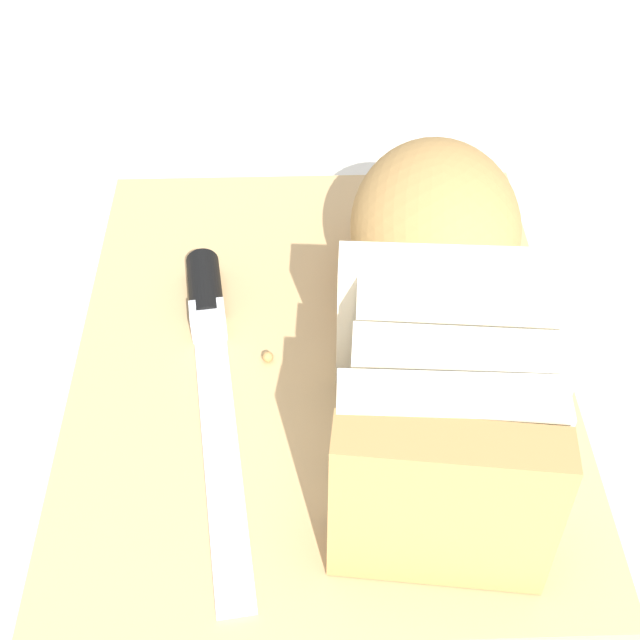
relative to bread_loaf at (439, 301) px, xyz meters
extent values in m
plane|color=silver|center=(-0.01, -0.07, -0.07)|extent=(3.00, 3.00, 0.00)
cube|color=tan|center=(-0.01, -0.07, -0.06)|extent=(0.39, 0.32, 0.02)
ellipsoid|color=tan|center=(-0.07, 0.01, 0.00)|extent=(0.16, 0.13, 0.10)
cube|color=#F2E8CC|center=(0.02, -0.01, 0.00)|extent=(0.05, 0.11, 0.10)
cube|color=#F2E8CC|center=(0.05, 0.00, 0.00)|extent=(0.04, 0.11, 0.10)
cube|color=#F2E8CC|center=(0.08, 0.00, 0.00)|extent=(0.05, 0.11, 0.10)
cube|color=#F2E8CC|center=(0.11, -0.01, 0.00)|extent=(0.04, 0.11, 0.10)
cube|color=tan|center=(0.14, -0.02, 0.00)|extent=(0.05, 0.11, 0.10)
cube|color=silver|center=(0.07, -0.13, -0.05)|extent=(0.20, 0.04, 0.00)
cylinder|color=black|center=(-0.06, -0.15, -0.04)|extent=(0.06, 0.03, 0.02)
cube|color=silver|center=(-0.03, -0.14, -0.04)|extent=(0.02, 0.02, 0.02)
sphere|color=tan|center=(0.00, -0.10, -0.05)|extent=(0.01, 0.01, 0.01)
sphere|color=tan|center=(-0.03, -0.05, -0.05)|extent=(0.01, 0.01, 0.01)
camera|label=1|loc=(0.36, -0.09, 0.36)|focal=47.49mm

